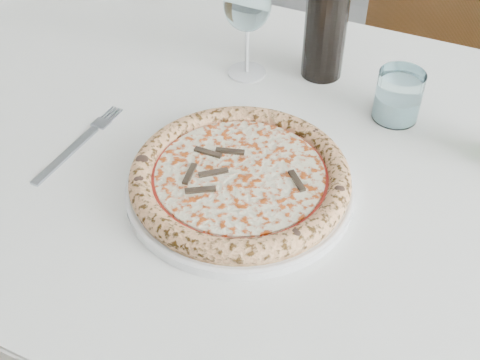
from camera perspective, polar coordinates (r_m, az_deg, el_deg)
The scene contains 8 objects.
dining_table at distance 0.95m, azimuth 2.70°, elevation -1.17°, with size 1.47×0.88×0.76m.
chair_far at distance 1.62m, azimuth 15.62°, elevation 11.84°, with size 0.57×0.57×0.93m.
plate at distance 0.81m, azimuth 0.00°, elevation -0.58°, with size 0.31×0.31×0.02m.
pizza at distance 0.80m, azimuth -0.00°, elevation 0.33°, with size 0.30×0.30×0.03m.
fork at distance 0.92m, azimuth -15.16°, elevation 3.26°, with size 0.02×0.20×0.00m.
wine_glass at distance 0.99m, azimuth 0.71°, elevation 16.10°, with size 0.08×0.08×0.17m.
tumbler at distance 0.96m, azimuth 14.73°, elevation 7.46°, with size 0.07×0.07×0.08m.
wine_bottle at distance 1.00m, azimuth 8.30°, elevation 15.82°, with size 0.07×0.07×0.28m.
Camera 1 is at (0.17, -0.48, 1.32)m, focal length 45.00 mm.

